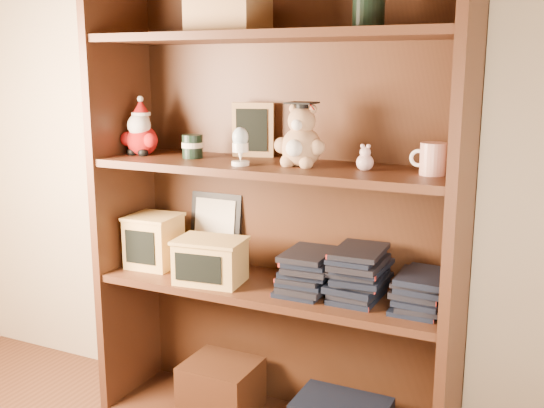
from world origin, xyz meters
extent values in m
cube|color=#C6B38F|center=(0.00, 1.50, 1.25)|extent=(3.00, 0.04, 2.50)
cube|color=#452413|center=(-0.56, 1.30, 0.80)|extent=(0.03, 0.35, 1.60)
cube|color=#452413|center=(0.61, 1.30, 0.80)|extent=(0.03, 0.35, 1.60)
cube|color=#402111|center=(0.02, 1.47, 0.80)|extent=(1.20, 0.02, 1.60)
cube|color=#452413|center=(0.02, 1.30, 1.34)|extent=(1.14, 0.33, 0.02)
cube|color=#402111|center=(-0.18, 1.30, 0.14)|extent=(0.25, 0.22, 0.18)
cube|color=#9E7547|center=(-0.13, 1.30, 1.41)|extent=(0.22, 0.18, 0.12)
cylinder|color=black|center=(0.32, 1.30, 1.41)|extent=(0.09, 0.09, 0.11)
cube|color=#452413|center=(0.02, 1.30, 0.54)|extent=(1.14, 0.33, 0.02)
cube|color=#452413|center=(0.02, 1.30, 0.94)|extent=(1.14, 0.33, 0.02)
sphere|color=#A50F0F|center=(-0.48, 1.30, 1.00)|extent=(0.11, 0.11, 0.11)
sphere|color=#A50F0F|center=(-0.53, 1.29, 1.00)|extent=(0.05, 0.05, 0.05)
sphere|color=#A50F0F|center=(-0.43, 1.29, 1.00)|extent=(0.05, 0.05, 0.05)
sphere|color=black|center=(-0.50, 1.28, 0.96)|extent=(0.04, 0.04, 0.04)
sphere|color=black|center=(-0.45, 1.28, 0.96)|extent=(0.04, 0.04, 0.04)
sphere|color=white|center=(-0.48, 1.29, 1.05)|extent=(0.08, 0.08, 0.08)
sphere|color=#D8B293|center=(-0.48, 1.30, 1.07)|extent=(0.06, 0.06, 0.06)
cone|color=#A50F0F|center=(-0.48, 1.30, 1.11)|extent=(0.06, 0.06, 0.05)
sphere|color=white|center=(-0.48, 1.30, 1.14)|extent=(0.02, 0.02, 0.02)
cylinder|color=white|center=(-0.48, 1.30, 1.09)|extent=(0.07, 0.07, 0.01)
cylinder|color=black|center=(-0.27, 1.30, 0.99)|extent=(0.07, 0.07, 0.08)
cylinder|color=beige|center=(-0.27, 1.30, 0.99)|extent=(0.07, 0.07, 0.02)
cube|color=#9E7547|center=(-0.10, 1.42, 1.04)|extent=(0.14, 0.05, 0.18)
cube|color=black|center=(-0.10, 1.41, 1.04)|extent=(0.10, 0.03, 0.14)
cube|color=#9E7547|center=(-0.10, 1.45, 0.97)|extent=(0.07, 0.07, 0.01)
cylinder|color=white|center=(-0.05, 1.23, 0.96)|extent=(0.06, 0.06, 0.01)
cone|color=white|center=(-0.05, 1.23, 0.98)|extent=(0.02, 0.02, 0.04)
cylinder|color=white|center=(-0.05, 1.23, 1.01)|extent=(0.05, 0.05, 0.03)
ellipsoid|color=silver|center=(-0.05, 1.23, 1.04)|extent=(0.05, 0.05, 0.06)
sphere|color=tan|center=(0.12, 1.30, 1.01)|extent=(0.12, 0.12, 0.12)
sphere|color=white|center=(0.12, 1.25, 1.01)|extent=(0.05, 0.05, 0.05)
sphere|color=tan|center=(0.07, 1.29, 1.01)|extent=(0.05, 0.05, 0.05)
sphere|color=tan|center=(0.18, 1.29, 1.01)|extent=(0.05, 0.05, 0.05)
sphere|color=tan|center=(0.09, 1.27, 0.97)|extent=(0.04, 0.04, 0.04)
sphere|color=tan|center=(0.15, 1.27, 0.97)|extent=(0.04, 0.04, 0.04)
sphere|color=tan|center=(0.12, 1.30, 1.09)|extent=(0.09, 0.09, 0.09)
sphere|color=white|center=(0.12, 1.27, 1.08)|extent=(0.04, 0.04, 0.04)
sphere|color=tan|center=(0.09, 1.31, 1.12)|extent=(0.03, 0.03, 0.03)
sphere|color=tan|center=(0.15, 1.31, 1.12)|extent=(0.03, 0.03, 0.03)
cylinder|color=black|center=(0.12, 1.30, 1.13)|extent=(0.04, 0.04, 0.02)
cube|color=black|center=(0.12, 1.30, 1.14)|extent=(0.08, 0.08, 0.01)
cylinder|color=#A50F0F|center=(0.16, 1.29, 1.13)|extent=(0.00, 0.04, 0.03)
sphere|color=#CBA19D|center=(0.33, 1.30, 0.97)|extent=(0.05, 0.05, 0.05)
sphere|color=#CBA19D|center=(0.33, 1.30, 1.00)|extent=(0.03, 0.03, 0.03)
sphere|color=#CBA19D|center=(0.32, 1.30, 1.02)|extent=(0.01, 0.01, 0.01)
sphere|color=#CBA19D|center=(0.34, 1.30, 1.02)|extent=(0.01, 0.01, 0.01)
cylinder|color=silver|center=(0.52, 1.30, 1.00)|extent=(0.07, 0.07, 0.09)
torus|color=white|center=(0.48, 1.30, 1.00)|extent=(0.05, 0.01, 0.05)
cube|color=black|center=(-0.27, 1.45, 0.68)|extent=(0.20, 0.05, 0.25)
cube|color=beige|center=(-0.27, 1.43, 0.68)|extent=(0.16, 0.03, 0.21)
cube|color=tan|center=(-0.44, 1.30, 0.64)|extent=(0.17, 0.17, 0.18)
cube|color=black|center=(-0.44, 1.22, 0.64)|extent=(0.12, 0.01, 0.12)
cube|color=tan|center=(-0.44, 1.30, 0.73)|extent=(0.18, 0.18, 0.01)
cube|color=tan|center=(-0.17, 1.24, 0.62)|extent=(0.23, 0.17, 0.14)
cube|color=black|center=(-0.17, 1.16, 0.62)|extent=(0.16, 0.02, 0.09)
cube|color=tan|center=(-0.17, 1.24, 0.69)|extent=(0.24, 0.19, 0.01)
cube|color=black|center=(0.15, 1.30, 0.56)|extent=(0.14, 0.20, 0.02)
cube|color=black|center=(0.15, 1.30, 0.57)|extent=(0.14, 0.20, 0.02)
cube|color=black|center=(0.15, 1.30, 0.59)|extent=(0.14, 0.20, 0.02)
cube|color=black|center=(0.15, 1.30, 0.61)|extent=(0.14, 0.20, 0.02)
cube|color=black|center=(0.15, 1.30, 0.62)|extent=(0.14, 0.20, 0.02)
cube|color=black|center=(0.15, 1.30, 0.64)|extent=(0.14, 0.20, 0.02)
cube|color=black|center=(0.15, 1.30, 0.65)|extent=(0.14, 0.20, 0.02)
cube|color=black|center=(0.15, 1.30, 0.67)|extent=(0.14, 0.20, 0.02)
cube|color=black|center=(0.32, 1.30, 0.56)|extent=(0.14, 0.20, 0.02)
cube|color=black|center=(0.32, 1.30, 0.57)|extent=(0.14, 0.20, 0.02)
cube|color=black|center=(0.32, 1.30, 0.59)|extent=(0.14, 0.20, 0.02)
cube|color=black|center=(0.32, 1.30, 0.61)|extent=(0.14, 0.20, 0.02)
cube|color=black|center=(0.32, 1.30, 0.62)|extent=(0.14, 0.20, 0.02)
cube|color=black|center=(0.32, 1.30, 0.64)|extent=(0.14, 0.20, 0.02)
cube|color=black|center=(0.32, 1.30, 0.65)|extent=(0.14, 0.20, 0.02)
cube|color=black|center=(0.32, 1.30, 0.67)|extent=(0.14, 0.20, 0.02)
cube|color=black|center=(0.32, 1.30, 0.69)|extent=(0.14, 0.20, 0.02)
cube|color=black|center=(0.32, 1.30, 0.70)|extent=(0.14, 0.20, 0.02)
cube|color=black|center=(0.51, 1.30, 0.56)|extent=(0.14, 0.20, 0.02)
cube|color=black|center=(0.51, 1.30, 0.57)|extent=(0.14, 0.20, 0.02)
cube|color=black|center=(0.51, 1.30, 0.59)|extent=(0.14, 0.20, 0.02)
cube|color=black|center=(0.51, 1.30, 0.61)|extent=(0.14, 0.20, 0.02)
cube|color=black|center=(0.51, 1.30, 0.62)|extent=(0.14, 0.20, 0.02)
cube|color=black|center=(0.51, 1.30, 0.64)|extent=(0.14, 0.20, 0.02)
cube|color=black|center=(0.51, 1.30, 0.65)|extent=(0.14, 0.20, 0.02)
camera|label=1|loc=(0.88, -0.48, 1.24)|focal=42.00mm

